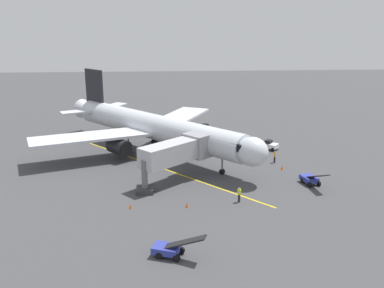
# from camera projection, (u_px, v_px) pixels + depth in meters

# --- Properties ---
(ground_plane) EXTENTS (220.00, 220.00, 0.00)m
(ground_plane) POSITION_uv_depth(u_px,v_px,m) (155.00, 149.00, 65.72)
(ground_plane) COLOR #424244
(apron_lead_in_line) EXTENTS (26.75, 30.06, 0.01)m
(apron_lead_in_line) POSITION_uv_depth(u_px,v_px,m) (154.00, 165.00, 58.20)
(apron_lead_in_line) COLOR yellow
(apron_lead_in_line) RESTS_ON ground
(airplane) EXTENTS (32.51, 33.54, 11.50)m
(airplane) POSITION_uv_depth(u_px,v_px,m) (153.00, 127.00, 63.02)
(airplane) COLOR silver
(airplane) RESTS_ON ground
(jet_bridge) EXTENTS (9.84, 9.10, 5.40)m
(jet_bridge) POSITION_uv_depth(u_px,v_px,m) (179.00, 151.00, 51.84)
(jet_bridge) COLOR #B7B7BC
(jet_bridge) RESTS_ON ground
(ground_crew_marshaller) EXTENTS (0.45, 0.34, 1.71)m
(ground_crew_marshaller) POSITION_uv_depth(u_px,v_px,m) (239.00, 195.00, 46.10)
(ground_crew_marshaller) COLOR #23232D
(ground_crew_marshaller) RESTS_ON ground
(ground_crew_wing_walker) EXTENTS (0.38, 0.46, 1.71)m
(ground_crew_wing_walker) POSITION_uv_depth(u_px,v_px,m) (275.00, 157.00, 59.14)
(ground_crew_wing_walker) COLOR #23232D
(ground_crew_wing_walker) RESTS_ON ground
(tug_near_nose) EXTENTS (2.73, 2.62, 1.50)m
(tug_near_nose) POSITION_uv_depth(u_px,v_px,m) (270.00, 145.00, 65.34)
(tug_near_nose) COLOR white
(tug_near_nose) RESTS_ON ground
(belt_loader_portside) EXTENTS (2.27, 4.73, 2.32)m
(belt_loader_portside) POSITION_uv_depth(u_px,v_px,m) (310.00, 179.00, 51.27)
(belt_loader_portside) COLOR #2D3899
(belt_loader_portside) RESTS_ON ground
(belt_loader_starboard_side) EXTENTS (4.71, 2.71, 2.32)m
(belt_loader_starboard_side) POSITION_uv_depth(u_px,v_px,m) (169.00, 249.00, 35.39)
(belt_loader_starboard_side) COLOR #2D3899
(belt_loader_starboard_side) RESTS_ON ground
(tug_rear_apron) EXTENTS (2.26, 2.69, 1.50)m
(tug_rear_apron) POSITION_uv_depth(u_px,v_px,m) (206.00, 129.00, 75.66)
(tug_rear_apron) COLOR #9E9EA3
(tug_rear_apron) RESTS_ON ground
(safety_cone_nose_left) EXTENTS (0.32, 0.32, 0.55)m
(safety_cone_nose_left) POSITION_uv_depth(u_px,v_px,m) (256.00, 142.00, 68.81)
(safety_cone_nose_left) COLOR #F2590F
(safety_cone_nose_left) RESTS_ON ground
(safety_cone_nose_right) EXTENTS (0.32, 0.32, 0.55)m
(safety_cone_nose_right) POSITION_uv_depth(u_px,v_px,m) (131.00, 206.00, 44.68)
(safety_cone_nose_right) COLOR #F2590F
(safety_cone_nose_right) RESTS_ON ground
(safety_cone_wing_port) EXTENTS (0.32, 0.32, 0.55)m
(safety_cone_wing_port) POSITION_uv_depth(u_px,v_px,m) (187.00, 205.00, 45.01)
(safety_cone_wing_port) COLOR #F2590F
(safety_cone_wing_port) RESTS_ON ground
(safety_cone_wing_starboard) EXTENTS (0.32, 0.32, 0.55)m
(safety_cone_wing_starboard) POSITION_uv_depth(u_px,v_px,m) (282.00, 168.00, 56.51)
(safety_cone_wing_starboard) COLOR #F2590F
(safety_cone_wing_starboard) RESTS_ON ground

